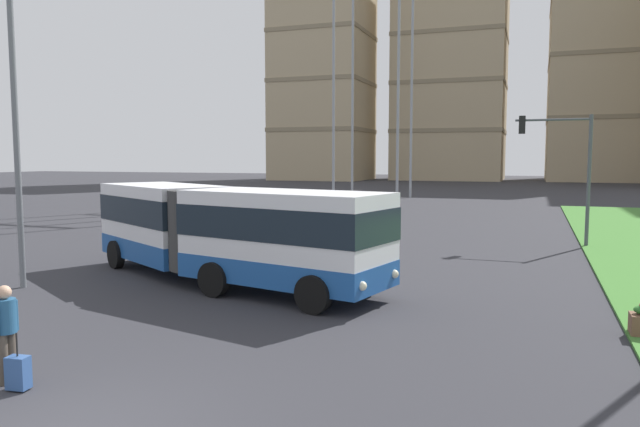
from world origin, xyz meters
The scene contains 8 objects.
articulated_bus centered at (-3.20, 9.95, 1.65)m, with size 11.77×6.57×3.00m.
pedestrian_crossing centered at (-2.52, 1.17, 1.00)m, with size 0.36×0.58×1.74m.
rolling_suitcase centered at (-2.07, 0.97, 0.31)m, with size 0.39×0.29×0.97m.
traffic_light_far_right centered at (7.28, 22.00, 3.98)m, with size 3.22×0.28×5.82m.
streetlight_left centered at (-8.50, 7.19, 5.43)m, with size 0.70×0.28×9.95m.
apartment_tower_west centered at (-30.00, 94.76, 25.21)m, with size 16.00×14.99×50.38m.
apartment_tower_westcentre centered at (-8.60, 102.20, 20.51)m, with size 18.92×15.21×40.97m.
apartment_tower_centre centered at (16.82, 106.34, 25.00)m, with size 18.32×19.98×49.97m.
Camera 1 is at (6.08, -6.47, 3.95)m, focal length 33.34 mm.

